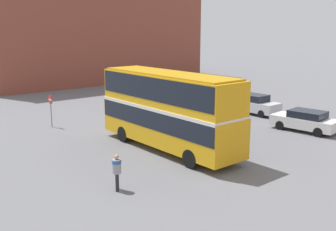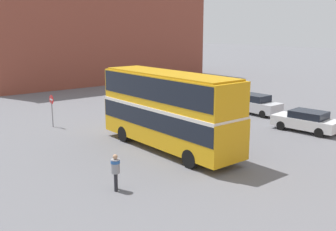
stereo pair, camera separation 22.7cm
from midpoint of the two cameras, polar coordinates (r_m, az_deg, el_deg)
ground_plane at (r=24.94m, az=-1.18°, el=-4.06°), size 240.00×240.00×0.00m
building_row_left at (r=55.61m, az=-10.97°, el=12.20°), size 10.97×30.78×13.95m
double_decker_bus at (r=23.10m, az=-0.28°, el=1.38°), size 10.20×2.64×4.63m
pedestrian_foreground at (r=17.78m, az=-7.81°, el=-7.63°), size 0.58×0.58×1.69m
parked_car_kerb_near at (r=29.29m, az=19.07°, el=-0.69°), size 4.69×2.39×1.49m
parked_car_kerb_far at (r=34.07m, az=12.34°, el=1.61°), size 4.11×1.96×1.65m
no_entry_sign at (r=29.86m, az=-16.87°, el=1.40°), size 0.68×0.08×2.39m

